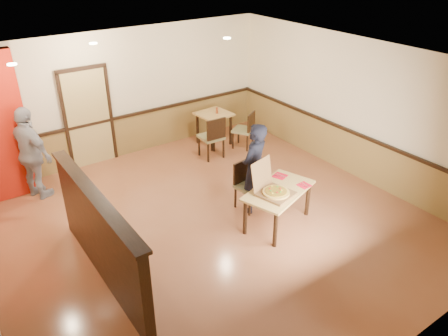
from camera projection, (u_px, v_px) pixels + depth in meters
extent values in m
plane|color=#A4623F|center=(211.00, 224.00, 7.63)|extent=(7.00, 7.00, 0.00)
plane|color=black|center=(208.00, 66.00, 6.32)|extent=(7.00, 7.00, 0.00)
plane|color=beige|center=(121.00, 95.00, 9.50)|extent=(7.00, 0.00, 7.00)
plane|color=beige|center=(355.00, 109.00, 8.75)|extent=(0.00, 7.00, 7.00)
cube|color=olive|center=(126.00, 135.00, 9.93)|extent=(7.00, 0.04, 0.90)
cube|color=black|center=(125.00, 116.00, 9.69)|extent=(7.00, 0.06, 0.06)
cube|color=olive|center=(348.00, 152.00, 9.18)|extent=(0.04, 7.00, 0.90)
cube|color=black|center=(350.00, 131.00, 8.95)|extent=(0.06, 7.00, 0.06)
cube|color=#D2B96C|center=(88.00, 118.00, 9.23)|extent=(0.90, 0.06, 2.10)
cube|color=black|center=(100.00, 238.00, 6.14)|extent=(0.14, 3.00, 1.40)
cube|color=black|center=(93.00, 194.00, 5.80)|extent=(0.20, 3.10, 0.05)
cylinder|color=#F3EAAA|center=(12.00, 64.00, 6.46)|extent=(0.14, 0.14, 0.02)
cylinder|color=#F3EAAA|center=(93.00, 43.00, 7.72)|extent=(0.14, 0.14, 0.02)
cylinder|color=#F3EAAA|center=(227.00, 38.00, 8.12)|extent=(0.14, 0.14, 0.02)
cube|color=tan|center=(279.00, 191.00, 7.34)|extent=(1.46, 1.11, 0.04)
cylinder|color=black|center=(275.00, 230.00, 6.95)|extent=(0.07, 0.07, 0.65)
cylinder|color=black|center=(245.00, 217.00, 7.25)|extent=(0.07, 0.07, 0.65)
cylinder|color=black|center=(308.00, 199.00, 7.75)|extent=(0.07, 0.07, 0.65)
cylinder|color=black|center=(279.00, 189.00, 8.05)|extent=(0.07, 0.07, 0.65)
cube|color=olive|center=(250.00, 187.00, 7.90)|extent=(0.50, 0.50, 0.06)
cube|color=black|center=(242.00, 171.00, 7.92)|extent=(0.42, 0.09, 0.42)
cylinder|color=black|center=(250.00, 206.00, 7.79)|extent=(0.04, 0.04, 0.38)
cylinder|color=black|center=(235.00, 198.00, 8.03)|extent=(0.04, 0.04, 0.38)
cylinder|color=black|center=(264.00, 199.00, 8.01)|extent=(0.04, 0.04, 0.38)
cylinder|color=black|center=(249.00, 191.00, 8.25)|extent=(0.04, 0.04, 0.38)
cube|color=olive|center=(211.00, 137.00, 9.76)|extent=(0.51, 0.51, 0.06)
cube|color=black|center=(216.00, 129.00, 9.47)|extent=(0.47, 0.06, 0.47)
cylinder|color=black|center=(214.00, 143.00, 10.14)|extent=(0.05, 0.05, 0.42)
cylinder|color=black|center=(224.00, 149.00, 9.84)|extent=(0.05, 0.05, 0.42)
cylinder|color=black|center=(199.00, 147.00, 9.94)|extent=(0.05, 0.05, 0.42)
cylinder|color=black|center=(208.00, 153.00, 9.64)|extent=(0.05, 0.05, 0.42)
cube|color=olive|center=(243.00, 130.00, 10.24)|extent=(0.60, 0.60, 0.06)
cube|color=black|center=(251.00, 122.00, 10.06)|extent=(0.38, 0.25, 0.42)
cylinder|color=black|center=(239.00, 135.00, 10.57)|extent=(0.04, 0.04, 0.38)
cylinder|color=black|center=(253.00, 138.00, 10.44)|extent=(0.04, 0.04, 0.38)
cylinder|color=black|center=(233.00, 141.00, 10.27)|extent=(0.04, 0.04, 0.38)
cylinder|color=black|center=(247.00, 144.00, 10.15)|extent=(0.04, 0.04, 0.38)
cube|color=tan|center=(214.00, 114.00, 10.26)|extent=(0.78, 0.78, 0.04)
cylinder|color=black|center=(212.00, 136.00, 10.09)|extent=(0.07, 0.07, 0.74)
cylinder|color=black|center=(198.00, 129.00, 10.48)|extent=(0.07, 0.07, 0.74)
cylinder|color=black|center=(231.00, 130.00, 10.41)|extent=(0.07, 0.07, 0.74)
cylinder|color=black|center=(216.00, 123.00, 10.79)|extent=(0.07, 0.07, 0.74)
imported|color=black|center=(254.00, 169.00, 7.67)|extent=(0.72, 0.60, 1.68)
imported|color=gray|center=(31.00, 154.00, 8.04)|extent=(0.83, 1.15, 1.81)
cube|color=brown|center=(276.00, 194.00, 7.16)|extent=(0.62, 0.62, 0.04)
cube|color=brown|center=(262.00, 174.00, 7.21)|extent=(0.52, 0.22, 0.51)
cylinder|color=gold|center=(276.00, 192.00, 7.15)|extent=(0.50, 0.50, 0.03)
cube|color=red|center=(304.00, 185.00, 7.45)|extent=(0.21, 0.21, 0.00)
cylinder|color=silver|center=(303.00, 185.00, 7.43)|extent=(0.02, 0.18, 0.01)
cube|color=silver|center=(305.00, 185.00, 7.46)|extent=(0.02, 0.19, 0.00)
cube|color=red|center=(280.00, 176.00, 7.74)|extent=(0.29, 0.29, 0.01)
cylinder|color=silver|center=(279.00, 176.00, 7.72)|extent=(0.07, 0.19, 0.01)
cube|color=silver|center=(281.00, 175.00, 7.75)|extent=(0.08, 0.20, 0.00)
cylinder|color=maroon|center=(217.00, 110.00, 10.23)|extent=(0.06, 0.06, 0.14)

